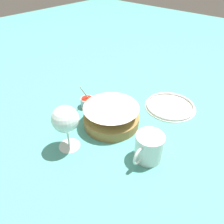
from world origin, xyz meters
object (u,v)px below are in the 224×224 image
Objects in this scene: sauce_cup at (88,101)px; side_plate at (170,106)px; wine_glass at (65,120)px; food_basket at (112,117)px; beer_mug at (149,148)px.

sauce_cup reaches higher than side_plate.
side_plate is at bearing 161.96° from wine_glass.
beer_mug is at bearing 76.61° from food_basket.
food_basket is 1.30× the size of wine_glass.
wine_glass is (0.22, 0.13, 0.10)m from sauce_cup.
food_basket is 0.29m from side_plate.
side_plate is (-0.46, 0.15, -0.11)m from wine_glass.
food_basket is 1.86× the size of sauce_cup.
wine_glass is at bearing -58.99° from beer_mug.
food_basket is 1.67× the size of beer_mug.
food_basket is at bearing 170.67° from wine_glass.
beer_mug is at bearing 16.48° from side_plate.
beer_mug is at bearing 121.01° from wine_glass.
sauce_cup is 0.53× the size of side_plate.
sauce_cup is 0.27m from wine_glass.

